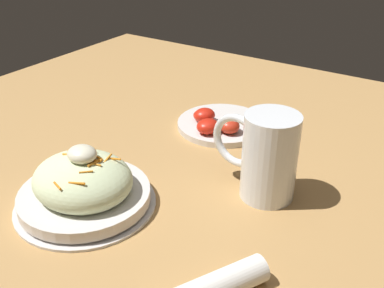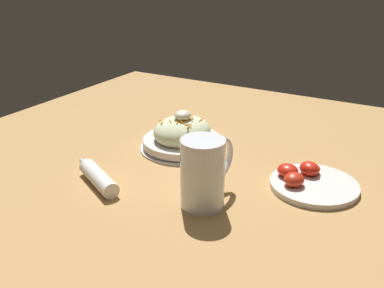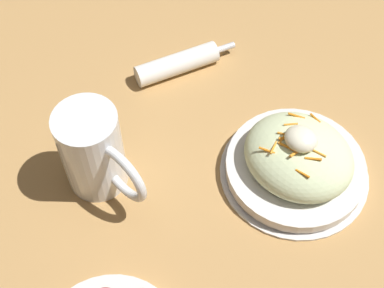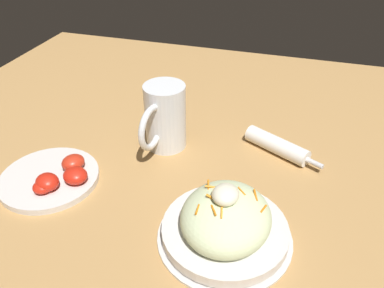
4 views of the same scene
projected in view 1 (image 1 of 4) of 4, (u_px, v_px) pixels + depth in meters
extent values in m
plane|color=#B2844C|center=(176.00, 193.00, 0.74)|extent=(1.43, 1.43, 0.00)
cylinder|color=silver|center=(86.00, 203.00, 0.71)|extent=(0.22, 0.22, 0.01)
cylinder|color=silver|center=(85.00, 196.00, 0.70)|extent=(0.20, 0.20, 0.02)
ellipsoid|color=beige|center=(83.00, 180.00, 0.69)|extent=(0.16, 0.14, 0.07)
cylinder|color=orange|center=(112.00, 158.00, 0.69)|extent=(0.03, 0.01, 0.00)
cylinder|color=orange|center=(77.00, 183.00, 0.63)|extent=(0.02, 0.01, 0.01)
cylinder|color=orange|center=(93.00, 163.00, 0.66)|extent=(0.03, 0.01, 0.01)
cylinder|color=orange|center=(88.00, 154.00, 0.68)|extent=(0.01, 0.03, 0.01)
cylinder|color=orange|center=(86.00, 172.00, 0.64)|extent=(0.02, 0.02, 0.00)
cylinder|color=orange|center=(94.00, 156.00, 0.68)|extent=(0.03, 0.01, 0.00)
cylinder|color=orange|center=(87.00, 148.00, 0.71)|extent=(0.02, 0.00, 0.00)
cylinder|color=orange|center=(69.00, 155.00, 0.68)|extent=(0.02, 0.01, 0.01)
cylinder|color=orange|center=(95.00, 163.00, 0.66)|extent=(0.00, 0.03, 0.01)
cylinder|color=orange|center=(57.00, 186.00, 0.63)|extent=(0.02, 0.01, 0.00)
cylinder|color=orange|center=(107.00, 159.00, 0.68)|extent=(0.01, 0.03, 0.01)
cylinder|color=orange|center=(75.00, 152.00, 0.69)|extent=(0.02, 0.01, 0.00)
cylinder|color=orange|center=(91.00, 161.00, 0.67)|extent=(0.03, 0.02, 0.00)
ellipsoid|color=#EFEACC|center=(82.00, 154.00, 0.67)|extent=(0.05, 0.04, 0.03)
cylinder|color=white|center=(270.00, 157.00, 0.70)|extent=(0.09, 0.09, 0.14)
cylinder|color=orange|center=(268.00, 176.00, 0.72)|extent=(0.08, 0.08, 0.07)
cylinder|color=white|center=(270.00, 155.00, 0.70)|extent=(0.08, 0.08, 0.01)
torus|color=white|center=(237.00, 141.00, 0.73)|extent=(0.09, 0.02, 0.09)
cylinder|color=white|center=(213.00, 288.00, 0.53)|extent=(0.10, 0.14, 0.04)
cylinder|color=silver|center=(222.00, 124.00, 0.95)|extent=(0.19, 0.19, 0.01)
ellipsoid|color=red|center=(202.00, 116.00, 0.94)|extent=(0.05, 0.05, 0.02)
ellipsoid|color=red|center=(204.00, 115.00, 0.94)|extent=(0.06, 0.06, 0.03)
ellipsoid|color=red|center=(208.00, 126.00, 0.89)|extent=(0.05, 0.06, 0.03)
ellipsoid|color=red|center=(229.00, 126.00, 0.90)|extent=(0.06, 0.06, 0.03)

